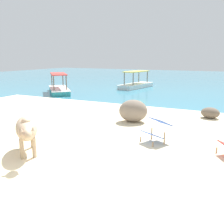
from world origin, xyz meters
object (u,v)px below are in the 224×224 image
Objects in this scene: cow at (26,129)px; boat_teal at (59,89)px; deck_chair_near at (157,129)px; boat_white at (136,84)px.

cow is 0.42× the size of boat_teal.
cow reaches higher than deck_chair_near.
boat_teal is (-8.78, 6.94, -0.13)m from deck_chair_near.
deck_chair_near is 11.19m from boat_teal.
cow is 11.07m from boat_teal.
cow is 0.39× the size of boat_white.
boat_white is (3.65, 4.85, 0.00)m from boat_teal.
deck_chair_near is at bearing 84.32° from cow.
boat_white reaches higher than cow.
boat_white reaches higher than deck_chair_near.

